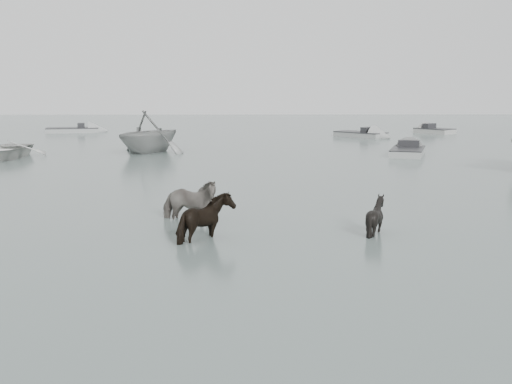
% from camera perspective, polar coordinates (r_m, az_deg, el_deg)
% --- Properties ---
extents(ground, '(140.00, 140.00, 0.00)m').
position_cam_1_polar(ground, '(14.38, -2.94, -5.22)').
color(ground, '#4B5955').
rests_on(ground, ground).
extents(pony_pinto, '(1.91, 1.33, 1.47)m').
position_cam_1_polar(pony_pinto, '(17.43, -5.98, -0.21)').
color(pony_pinto, black).
rests_on(pony_pinto, ground).
extents(pony_dark, '(1.43, 1.56, 1.33)m').
position_cam_1_polar(pony_dark, '(15.23, -4.40, -1.84)').
color(pony_dark, black).
rests_on(pony_dark, ground).
extents(pony_black, '(1.33, 1.27, 1.15)m').
position_cam_1_polar(pony_black, '(16.22, 10.61, -1.61)').
color(pony_black, black).
rests_on(pony_black, ground).
extents(rowboat_trail, '(5.90, 6.08, 2.44)m').
position_cam_1_polar(rowboat_trail, '(36.00, -9.47, 5.43)').
color(rowboat_trail, gray).
rests_on(rowboat_trail, ground).
extents(skiff_port, '(3.16, 5.44, 0.75)m').
position_cam_1_polar(skiff_port, '(35.14, 13.35, 3.82)').
color(skiff_port, '#989A98').
rests_on(skiff_port, ground).
extents(skiff_mid, '(4.74, 4.85, 0.75)m').
position_cam_1_polar(skiff_mid, '(46.99, 9.28, 5.29)').
color(skiff_mid, gray).
rests_on(skiff_mid, ground).
extents(skiff_star, '(3.77, 4.13, 0.75)m').
position_cam_1_polar(skiff_star, '(52.16, 15.59, 5.46)').
color(skiff_star, '#A9A9A4').
rests_on(skiff_star, ground).
extents(skiff_far, '(5.79, 2.64, 0.75)m').
position_cam_1_polar(skiff_far, '(53.08, -16.00, 5.51)').
color(skiff_far, '#9C9E9C').
rests_on(skiff_far, ground).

